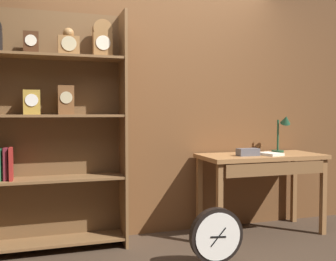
# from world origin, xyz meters

# --- Properties ---
(back_wood_panel) EXTENTS (4.80, 0.05, 2.60)m
(back_wood_panel) POSITION_xyz_m (0.00, 1.26, 1.30)
(back_wood_panel) COLOR brown
(back_wood_panel) RESTS_ON ground
(bookshelf) EXTENTS (1.32, 0.32, 2.12)m
(bookshelf) POSITION_xyz_m (-1.07, 1.05, 1.12)
(bookshelf) COLOR brown
(bookshelf) RESTS_ON ground
(workbench) EXTENTS (1.23, 0.57, 0.80)m
(workbench) POSITION_xyz_m (0.99, 0.89, 0.69)
(workbench) COLOR #9E6B3D
(workbench) RESTS_ON ground
(desk_lamp) EXTENTS (0.19, 0.19, 0.40)m
(desk_lamp) POSITION_xyz_m (1.32, 1.02, 1.05)
(desk_lamp) COLOR #1E472D
(desk_lamp) RESTS_ON workbench
(toolbox_small) EXTENTS (0.21, 0.11, 0.07)m
(toolbox_small) POSITION_xyz_m (0.80, 0.84, 0.83)
(toolbox_small) COLOR #595960
(toolbox_small) RESTS_ON workbench
(open_repair_manual) EXTENTS (0.20, 0.25, 0.02)m
(open_repair_manual) POSITION_xyz_m (1.03, 0.81, 0.81)
(open_repair_manual) COLOR silver
(open_repair_manual) RESTS_ON workbench
(round_clock_large) EXTENTS (0.43, 0.11, 0.47)m
(round_clock_large) POSITION_xyz_m (0.19, 0.23, 0.24)
(round_clock_large) COLOR black
(round_clock_large) RESTS_ON ground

